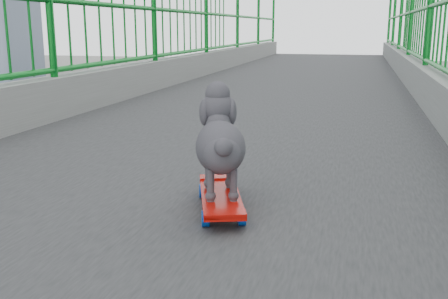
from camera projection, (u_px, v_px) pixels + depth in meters
railing at (98, 171)px, 1.67m from camera, size 3.00×24.00×1.42m
skateboard at (221, 198)px, 1.92m from camera, size 0.29×0.50×0.06m
poodle at (220, 141)px, 1.89m from camera, size 0.26×0.41×0.36m
car_0 at (110, 271)px, 15.38m from camera, size 1.55×3.86×1.32m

